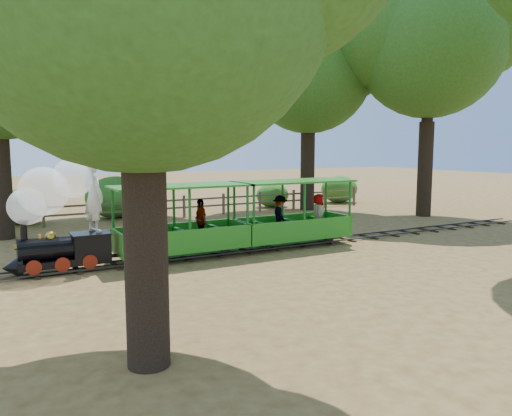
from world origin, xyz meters
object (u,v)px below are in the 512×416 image
carriage_front (181,230)px  carriage_rear (294,220)px  locomotive (56,207)px  fence (204,203)px

carriage_front → carriage_rear: (3.88, -0.03, 0.02)m
carriage_rear → locomotive: bearing=179.2°
locomotive → carriage_rear: locomotive is taller
carriage_rear → carriage_front: bearing=179.6°
carriage_front → fence: size_ratio=0.22×
locomotive → carriage_rear: (7.23, -0.10, -0.86)m
locomotive → carriage_front: 3.46m
fence → locomotive: bearing=-133.2°
locomotive → fence: locomotive is taller
locomotive → fence: bearing=46.8°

